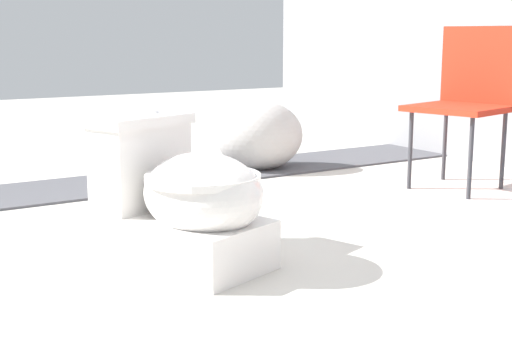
{
  "coord_description": "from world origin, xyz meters",
  "views": [
    {
      "loc": [
        2.23,
        -0.82,
        0.78
      ],
      "look_at": [
        0.06,
        0.52,
        0.3
      ],
      "focal_mm": 50.0,
      "sensor_mm": 36.0,
      "label": 1
    }
  ],
  "objects": [
    {
      "name": "gravel_strip",
      "position": [
        -1.33,
        0.5,
        0.01
      ],
      "size": [
        0.56,
        8.0,
        0.01
      ],
      "primitive_type": "cube",
      "color": "#4C4C51",
      "rests_on": "ground"
    },
    {
      "name": "ground_plane",
      "position": [
        0.0,
        0.0,
        0.0
      ],
      "size": [
        14.0,
        14.0,
        0.0
      ],
      "primitive_type": "plane",
      "color": "beige"
    },
    {
      "name": "toilet",
      "position": [
        0.06,
        0.22,
        0.22
      ],
      "size": [
        0.71,
        0.55,
        0.52
      ],
      "rotation": [
        0.0,
        0.0,
        0.33
      ],
      "color": "white",
      "rests_on": "ground"
    },
    {
      "name": "boulder_near",
      "position": [
        -1.3,
        1.39,
        0.2
      ],
      "size": [
        0.52,
        0.61,
        0.41
      ],
      "primitive_type": "ellipsoid",
      "rotation": [
        0.0,
        0.0,
        1.31
      ],
      "color": "#B7B2AD",
      "rests_on": "ground"
    },
    {
      "name": "folding_chair_left",
      "position": [
        -0.33,
        2.07,
        0.51
      ],
      "size": [
        0.53,
        0.53,
        0.83
      ],
      "rotation": [
        0.0,
        0.0,
        -1.34
      ],
      "color": "red",
      "rests_on": "ground"
    }
  ]
}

